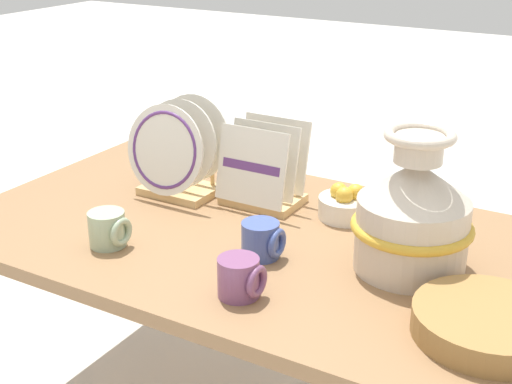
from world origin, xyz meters
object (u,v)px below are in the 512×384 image
object	(u,v)px
ceramic_vase	(413,213)
wicker_charger_stack	(488,323)
dish_rack_square_plates	(263,177)
mug_cobalt_glaze	(262,240)
dish_rack_round_plates	(176,158)
mug_plum_glaze	(240,278)
mug_sage_glaze	(109,229)
fruit_bowl	(346,205)

from	to	relation	value
ceramic_vase	wicker_charger_stack	size ratio (longest dim) A/B	1.13
dish_rack_square_plates	mug_cobalt_glaze	xyz separation A→B (m)	(0.16, -0.28, -0.03)
dish_rack_round_plates	wicker_charger_stack	xyz separation A→B (m)	(0.93, -0.28, -0.08)
dish_rack_square_plates	wicker_charger_stack	size ratio (longest dim) A/B	0.78
wicker_charger_stack	mug_cobalt_glaze	size ratio (longest dim) A/B	2.99
mug_plum_glaze	mug_sage_glaze	bearing A→B (deg)	173.55
wicker_charger_stack	mug_plum_glaze	size ratio (longest dim) A/B	2.99
dish_rack_square_plates	ceramic_vase	bearing A→B (deg)	-19.30
dish_rack_square_plates	mug_cobalt_glaze	bearing A→B (deg)	-60.76
wicker_charger_stack	fruit_bowl	distance (m)	0.59
mug_cobalt_glaze	mug_plum_glaze	distance (m)	0.19
mug_sage_glaze	mug_plum_glaze	size ratio (longest dim) A/B	1.00
ceramic_vase	mug_plum_glaze	xyz separation A→B (m)	(-0.26, -0.30, -0.09)
dish_rack_square_plates	dish_rack_round_plates	bearing A→B (deg)	-163.50
mug_cobalt_glaze	dish_rack_square_plates	bearing A→B (deg)	119.24
ceramic_vase	wicker_charger_stack	bearing A→B (deg)	-40.30
mug_sage_glaze	wicker_charger_stack	bearing A→B (deg)	4.24
wicker_charger_stack	mug_sage_glaze	bearing A→B (deg)	-175.76
mug_sage_glaze	mug_plum_glaze	xyz separation A→B (m)	(0.40, -0.05, 0.00)
dish_rack_round_plates	mug_plum_glaze	xyz separation A→B (m)	(0.45, -0.39, -0.07)
wicker_charger_stack	mug_cobalt_glaze	bearing A→B (deg)	172.76
mug_cobalt_glaze	fruit_bowl	bearing A→B (deg)	76.00
mug_plum_glaze	fruit_bowl	distance (m)	0.49
dish_rack_square_plates	mug_plum_glaze	xyz separation A→B (m)	(0.21, -0.46, -0.03)
ceramic_vase	fruit_bowl	size ratio (longest dim) A/B	2.27
dish_rack_square_plates	mug_cobalt_glaze	size ratio (longest dim) A/B	2.33
dish_rack_round_plates	wicker_charger_stack	world-z (taller)	dish_rack_round_plates
ceramic_vase	mug_cobalt_glaze	xyz separation A→B (m)	(-0.31, -0.12, -0.09)
wicker_charger_stack	mug_plum_glaze	world-z (taller)	mug_plum_glaze
dish_rack_square_plates	wicker_charger_stack	xyz separation A→B (m)	(0.69, -0.35, -0.05)
mug_cobalt_glaze	mug_plum_glaze	bearing A→B (deg)	-74.44
mug_plum_glaze	fruit_bowl	size ratio (longest dim) A/B	0.67
dish_rack_square_plates	fruit_bowl	distance (m)	0.24
ceramic_vase	mug_cobalt_glaze	world-z (taller)	ceramic_vase
wicker_charger_stack	fruit_bowl	xyz separation A→B (m)	(-0.46, 0.38, 0.01)
wicker_charger_stack	mug_plum_glaze	xyz separation A→B (m)	(-0.48, -0.11, 0.02)
mug_sage_glaze	mug_plum_glaze	world-z (taller)	same
mug_sage_glaze	mug_cobalt_glaze	world-z (taller)	same
wicker_charger_stack	mug_sage_glaze	xyz separation A→B (m)	(-0.88, -0.07, 0.02)
ceramic_vase	dish_rack_square_plates	xyz separation A→B (m)	(-0.47, 0.17, -0.06)
dish_rack_round_plates	ceramic_vase	bearing A→B (deg)	-7.60
mug_sage_glaze	mug_cobalt_glaze	bearing A→B (deg)	20.93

